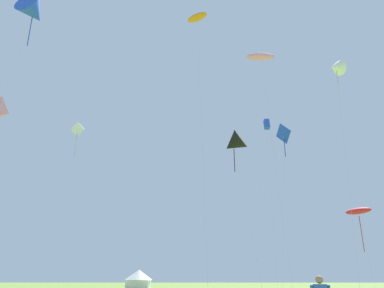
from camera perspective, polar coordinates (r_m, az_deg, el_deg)
kite_white_delta at (r=46.53m, az=21.27°, el=10.89°), size 2.53×2.41×25.55m
kite_red_parafoil at (r=47.18m, az=24.23°, el=-9.43°), size 2.98×3.84×9.53m
kite_orange_parafoil at (r=38.54m, az=0.81°, el=18.81°), size 2.34×2.50×26.35m
kite_blue_box at (r=71.38m, az=11.45°, el=2.96°), size 1.15×2.66×30.19m
kite_blue_diamond at (r=49.42m, az=13.91°, el=1.33°), size 2.76×2.48×20.76m
kite_white_diamond at (r=74.11m, az=-17.27°, el=1.80°), size 3.20×1.13×30.13m
kite_blue_delta at (r=42.92m, az=-23.24°, el=18.25°), size 4.13×3.76×28.77m
kite_black_delta at (r=47.81m, az=6.44°, el=0.07°), size 4.35×4.39×19.80m
kite_pink_parafoil at (r=53.85m, az=10.49°, el=13.07°), size 3.99×3.06×31.40m
festival_tent_center at (r=71.69m, az=-8.22°, el=-19.78°), size 5.01×5.01×3.25m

